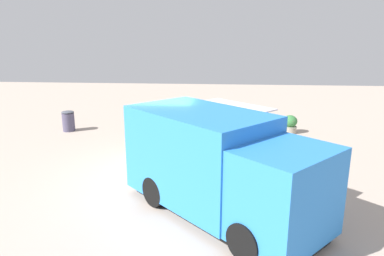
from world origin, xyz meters
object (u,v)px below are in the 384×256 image
Objects in this scene: person_customer at (193,147)px; planter_flowering_near at (206,129)px; food_truck at (218,167)px; planter_flowering_far at (290,124)px; planter_flowering_side at (140,141)px; trash_bin at (68,121)px.

person_customer is 0.97× the size of planter_flowering_near.
planter_flowering_far is (7.17, -2.98, -0.75)m from food_truck.
planter_flowering_near is at bearing 5.22° from food_truck.
planter_flowering_far is 6.51m from planter_flowering_side.
trash_bin is at bearing 63.06° from person_customer.
planter_flowering_far is (3.30, -3.85, 0.06)m from person_customer.
food_truck is 5.47× the size of trash_bin.
planter_flowering_near is at bearing 112.68° from planter_flowering_far.
person_customer is at bearing -97.64° from planter_flowering_side.
trash_bin is (6.73, 6.50, -0.68)m from food_truck.
planter_flowering_near is 1.05× the size of planter_flowering_side.
planter_flowering_near is 6.06m from trash_bin.
planter_flowering_far is 0.89× the size of planter_flowering_side.
planter_flowering_far is 9.48m from trash_bin.
food_truck reaches higher than trash_bin.
planter_flowering_far is at bearing -87.33° from trash_bin.
planter_flowering_near is 1.02× the size of trash_bin.
person_customer is at bearing -116.94° from trash_bin.
planter_flowering_side is at bearing -124.99° from trash_bin.
person_customer is 6.31m from trash_bin.
planter_flowering_side is (4.13, 2.78, -0.70)m from food_truck.
person_customer is 1.93m from planter_flowering_side.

